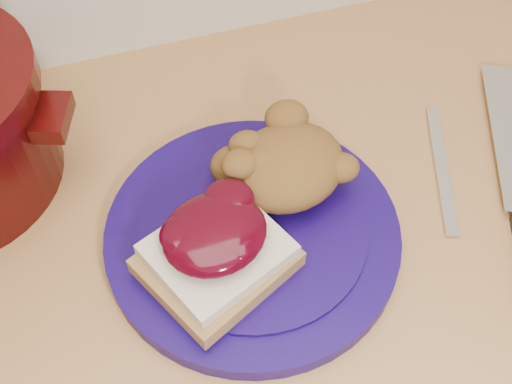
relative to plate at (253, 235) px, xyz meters
name	(u,v)px	position (x,y,z in m)	size (l,w,h in m)	color
plate	(253,235)	(0.00, 0.00, 0.00)	(0.29, 0.29, 0.02)	#130549
sandwich	(216,249)	(-0.04, -0.03, 0.04)	(0.16, 0.15, 0.06)	olive
stuffing_mound	(288,166)	(0.05, 0.04, 0.04)	(0.12, 0.10, 0.06)	brown
butter_knife	(442,167)	(0.22, 0.02, -0.01)	(0.18, 0.01, 0.00)	silver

